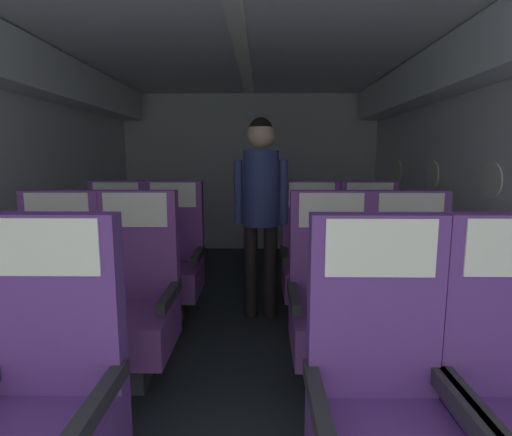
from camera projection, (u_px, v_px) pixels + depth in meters
name	position (u px, v px, depth m)	size (l,w,h in m)	color
ground	(239.00, 337.00, 2.94)	(3.80, 6.10, 0.02)	#23282D
fuselage_shell	(240.00, 119.00, 2.98)	(3.68, 5.75, 2.24)	silver
seat_a_left_aisle	(42.00, 410.00, 1.33)	(0.50, 0.51, 1.12)	#38383D
seat_a_right_window	(382.00, 412.00, 1.31)	(0.50, 0.51, 1.12)	#38383D
seat_b_left_window	(56.00, 304.00, 2.28)	(0.50, 0.51, 1.12)	#38383D
seat_b_left_aisle	(134.00, 304.00, 2.28)	(0.50, 0.51, 1.12)	#38383D
seat_b_right_aisle	(412.00, 306.00, 2.26)	(0.50, 0.51, 1.12)	#38383D
seat_b_right_window	(332.00, 305.00, 2.26)	(0.50, 0.51, 1.12)	#38383D
seat_c_left_window	(115.00, 262.00, 3.21)	(0.50, 0.51, 1.12)	#38383D
seat_c_left_aisle	(172.00, 262.00, 3.20)	(0.50, 0.51, 1.12)	#38383D
seat_c_right_aisle	(370.00, 263.00, 3.18)	(0.50, 0.51, 1.12)	#38383D
seat_c_right_window	(312.00, 262.00, 3.20)	(0.50, 0.51, 1.12)	#38383D
flight_attendant	(261.00, 196.00, 3.16)	(0.43, 0.28, 1.62)	black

